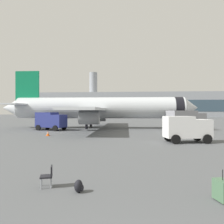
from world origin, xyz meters
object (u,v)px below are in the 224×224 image
object	(u,v)px
safety_cone_near	(86,125)
safety_cone_mid	(48,133)
fuel_truck	(186,119)
cargo_van	(186,128)
traveller_backpack	(79,186)
rolling_suitcase	(223,190)
airplane_taxiing	(51,114)
service_truck	(51,120)
gate_chair	(48,175)
airplane_at_gate	(98,108)

from	to	relation	value
safety_cone_near	safety_cone_mid	size ratio (longest dim) A/B	1.34
fuel_truck	cargo_van	world-z (taller)	fuel_truck
fuel_truck	traveller_backpack	bearing A→B (deg)	-110.17
fuel_truck	rolling_suitcase	bearing A→B (deg)	-100.60
fuel_truck	rolling_suitcase	xyz separation A→B (m)	(-5.48, -29.25, -1.38)
safety_cone_mid	airplane_taxiing	bearing A→B (deg)	109.63
service_truck	gate_chair	bearing A→B (deg)	-70.14
safety_cone_near	traveller_backpack	bearing A→B (deg)	-78.93
service_truck	rolling_suitcase	size ratio (longest dim) A/B	4.77
airplane_taxiing	safety_cone_mid	world-z (taller)	airplane_taxiing
fuel_truck	airplane_at_gate	bearing A→B (deg)	165.78
fuel_truck	safety_cone_near	size ratio (longest dim) A/B	7.95
safety_cone_near	rolling_suitcase	distance (m)	39.15
safety_cone_near	safety_cone_mid	world-z (taller)	safety_cone_near
rolling_suitcase	gate_chair	world-z (taller)	rolling_suitcase
gate_chair	airplane_taxiing	bearing A→B (deg)	109.89
safety_cone_mid	gate_chair	world-z (taller)	gate_chair
gate_chair	service_truck	bearing A→B (deg)	109.86
service_truck	safety_cone_near	bearing A→B (deg)	66.68
safety_cone_near	service_truck	bearing A→B (deg)	-113.32
cargo_van	traveller_backpack	xyz separation A→B (m)	(-7.37, -14.55, -1.22)
airplane_at_gate	safety_cone_mid	size ratio (longest dim) A/B	58.77
airplane_at_gate	safety_cone_mid	world-z (taller)	airplane_at_gate
airplane_taxiing	fuel_truck	bearing A→B (deg)	-53.12
airplane_taxiing	fuel_truck	world-z (taller)	airplane_taxiing
gate_chair	fuel_truck	bearing A→B (deg)	67.10
cargo_van	fuel_truck	bearing A→B (deg)	77.30
rolling_suitcase	gate_chair	distance (m)	6.56
cargo_van	safety_cone_near	size ratio (longest dim) A/B	5.76
safety_cone_near	traveller_backpack	distance (m)	37.43
airplane_taxiing	traveller_backpack	xyz separation A→B (m)	(32.31, -85.96, -1.80)
airplane_taxiing	gate_chair	world-z (taller)	airplane_taxiing
safety_cone_mid	traveller_backpack	size ratio (longest dim) A/B	1.26
airplane_at_gate	fuel_truck	xyz separation A→B (m)	(14.65, -3.71, -1.88)
cargo_van	gate_chair	world-z (taller)	cargo_van
safety_cone_near	traveller_backpack	world-z (taller)	safety_cone_near
airplane_at_gate	safety_cone_mid	xyz separation A→B (m)	(-4.45, -13.24, -3.36)
airplane_taxiing	safety_cone_mid	size ratio (longest dim) A/B	31.22
airplane_at_gate	rolling_suitcase	distance (m)	34.37
traveller_backpack	gate_chair	xyz separation A→B (m)	(-1.39, 0.48, 0.27)
safety_cone_near	safety_cone_mid	xyz separation A→B (m)	(-1.33, -17.45, -0.10)
fuel_truck	traveller_backpack	size ratio (longest dim) A/B	13.45
airplane_taxiing	fuel_truck	size ratio (longest dim) A/B	2.94
safety_cone_near	safety_cone_mid	bearing A→B (deg)	-94.36
service_truck	safety_cone_mid	size ratio (longest dim) A/B	8.65
airplane_taxiing	safety_cone_near	bearing A→B (deg)	-62.97
airplane_taxiing	service_truck	world-z (taller)	airplane_taxiing
airplane_taxiing	service_truck	xyz separation A→B (m)	(21.15, -58.43, -0.42)
cargo_van	traveller_backpack	size ratio (longest dim) A/B	9.74
service_truck	fuel_truck	distance (m)	21.77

